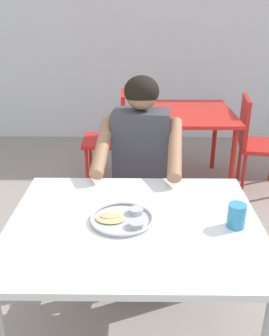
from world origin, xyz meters
TOP-DOWN VIEW (x-y plane):
  - table_foreground at (0.09, 0.03)m, footprint 1.11×0.90m
  - thali_tray at (0.04, 0.03)m, footprint 0.28×0.28m
  - drinking_cup at (0.53, -0.01)m, footprint 0.08×0.08m
  - chair_foreground at (0.13, 0.90)m, footprint 0.46×0.45m
  - diner_foreground at (0.12, 0.68)m, footprint 0.53×0.58m
  - table_background_red at (0.51, 1.90)m, footprint 0.90×0.91m
  - chair_red_left at (-0.13, 1.92)m, footprint 0.41×0.42m
  - chair_red_right at (1.16, 1.86)m, footprint 0.45×0.48m

SIDE VIEW (x-z plane):
  - chair_foreground at x=0.13m, z-range 0.07..0.90m
  - chair_red_right at x=1.16m, z-range 0.06..0.93m
  - chair_red_left at x=-0.13m, z-range 0.07..0.96m
  - table_background_red at x=0.51m, z-range 0.28..1.01m
  - table_foreground at x=0.09m, z-range 0.29..1.02m
  - diner_foreground at x=0.12m, z-range 0.12..1.35m
  - thali_tray at x=0.04m, z-range 0.72..0.75m
  - drinking_cup at x=0.53m, z-range 0.73..0.84m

